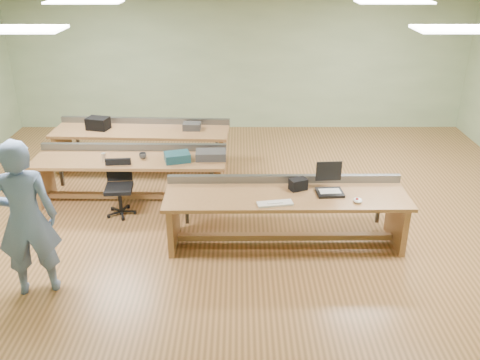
# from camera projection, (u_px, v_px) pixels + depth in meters

# --- Properties ---
(floor) EXTENTS (10.00, 10.00, 0.00)m
(floor) POSITION_uv_depth(u_px,v_px,m) (239.00, 208.00, 8.06)
(floor) COLOR #99663A
(floor) RESTS_ON ground
(ceiling) EXTENTS (10.00, 10.00, 0.00)m
(ceiling) POSITION_uv_depth(u_px,v_px,m) (239.00, 10.00, 6.80)
(ceiling) COLOR silver
(ceiling) RESTS_ON wall_back
(wall_back) EXTENTS (10.00, 0.04, 3.00)m
(wall_back) POSITION_uv_depth(u_px,v_px,m) (239.00, 62.00, 11.06)
(wall_back) COLOR #9CB488
(wall_back) RESTS_ON floor
(wall_front) EXTENTS (10.00, 0.04, 3.00)m
(wall_front) POSITION_uv_depth(u_px,v_px,m) (239.00, 281.00, 3.79)
(wall_front) COLOR #9CB488
(wall_front) RESTS_ON floor
(fluor_panels) EXTENTS (6.20, 3.50, 0.03)m
(fluor_panels) POSITION_uv_depth(u_px,v_px,m) (239.00, 13.00, 6.81)
(fluor_panels) COLOR white
(fluor_panels) RESTS_ON ceiling
(workbench_front) EXTENTS (3.28, 0.90, 0.86)m
(workbench_front) POSITION_uv_depth(u_px,v_px,m) (286.00, 206.00, 6.92)
(workbench_front) COLOR olive
(workbench_front) RESTS_ON floor
(workbench_mid) EXTENTS (3.04, 0.85, 0.86)m
(workbench_mid) POSITION_uv_depth(u_px,v_px,m) (131.00, 168.00, 8.09)
(workbench_mid) COLOR olive
(workbench_mid) RESTS_ON floor
(workbench_back) EXTENTS (3.23, 1.01, 0.86)m
(workbench_back) POSITION_uv_depth(u_px,v_px,m) (142.00, 139.00, 9.33)
(workbench_back) COLOR olive
(workbench_back) RESTS_ON floor
(person) EXTENTS (0.80, 0.64, 1.93)m
(person) POSITION_uv_depth(u_px,v_px,m) (26.00, 219.00, 5.76)
(person) COLOR slate
(person) RESTS_ON floor
(laptop_base) EXTENTS (0.37, 0.31, 0.04)m
(laptop_base) POSITION_uv_depth(u_px,v_px,m) (330.00, 193.00, 6.82)
(laptop_base) COLOR black
(laptop_base) RESTS_ON workbench_front
(laptop_screen) EXTENTS (0.35, 0.04, 0.28)m
(laptop_screen) POSITION_uv_depth(u_px,v_px,m) (329.00, 171.00, 6.84)
(laptop_screen) COLOR black
(laptop_screen) RESTS_ON laptop_base
(keyboard) EXTENTS (0.48, 0.23, 0.03)m
(keyboard) POSITION_uv_depth(u_px,v_px,m) (275.00, 204.00, 6.54)
(keyboard) COLOR beige
(keyboard) RESTS_ON workbench_front
(trackball_mouse) EXTENTS (0.16, 0.17, 0.06)m
(trackball_mouse) POSITION_uv_depth(u_px,v_px,m) (358.00, 200.00, 6.59)
(trackball_mouse) COLOR white
(trackball_mouse) RESTS_ON workbench_front
(camera_bag) EXTENTS (0.27, 0.23, 0.16)m
(camera_bag) POSITION_uv_depth(u_px,v_px,m) (298.00, 184.00, 6.92)
(camera_bag) COLOR black
(camera_bag) RESTS_ON workbench_front
(task_chair) EXTENTS (0.50, 0.50, 0.85)m
(task_chair) POSITION_uv_depth(u_px,v_px,m) (120.00, 195.00, 7.79)
(task_chair) COLOR black
(task_chair) RESTS_ON floor
(parts_bin_teal) EXTENTS (0.44, 0.38, 0.13)m
(parts_bin_teal) POSITION_uv_depth(u_px,v_px,m) (177.00, 157.00, 7.85)
(parts_bin_teal) COLOR #153B47
(parts_bin_teal) RESTS_ON workbench_mid
(parts_bin_grey) EXTENTS (0.48, 0.31, 0.13)m
(parts_bin_grey) POSITION_uv_depth(u_px,v_px,m) (211.00, 155.00, 7.94)
(parts_bin_grey) COLOR #333335
(parts_bin_grey) RESTS_ON workbench_mid
(mug) EXTENTS (0.15, 0.15, 0.09)m
(mug) POSITION_uv_depth(u_px,v_px,m) (143.00, 156.00, 7.95)
(mug) COLOR #333335
(mug) RESTS_ON workbench_mid
(drinks_can) EXTENTS (0.08, 0.08, 0.12)m
(drinks_can) POSITION_uv_depth(u_px,v_px,m) (104.00, 157.00, 7.86)
(drinks_can) COLOR silver
(drinks_can) RESTS_ON workbench_mid
(storage_box_back) EXTENTS (0.44, 0.36, 0.22)m
(storage_box_back) POSITION_uv_depth(u_px,v_px,m) (98.00, 123.00, 9.21)
(storage_box_back) COLOR black
(storage_box_back) RESTS_ON workbench_back
(tray_back) EXTENTS (0.32, 0.24, 0.13)m
(tray_back) POSITION_uv_depth(u_px,v_px,m) (192.00, 126.00, 9.21)
(tray_back) COLOR #333335
(tray_back) RESTS_ON workbench_back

